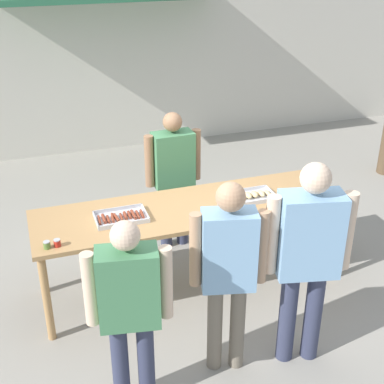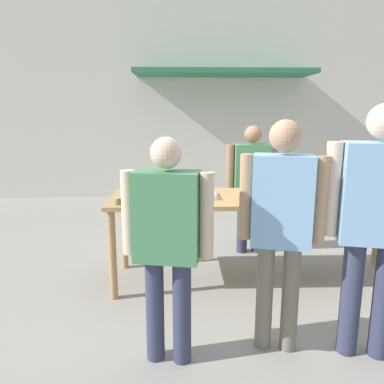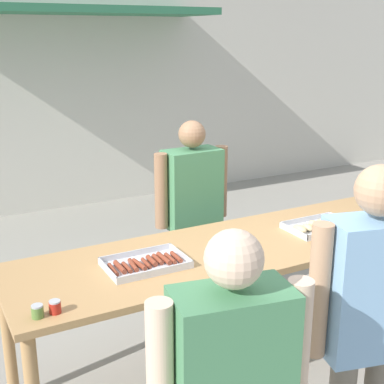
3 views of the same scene
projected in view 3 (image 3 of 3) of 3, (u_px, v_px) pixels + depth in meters
ground_plane at (240, 365)px, 3.62m from camera, size 24.00×24.00×0.00m
building_facade_back at (61, 24)px, 6.33m from camera, size 12.00×1.11×4.50m
serving_table at (243, 256)px, 3.39m from camera, size 2.95×0.84×0.89m
food_tray_sausages at (146, 264)px, 3.04m from camera, size 0.46×0.31×0.04m
food_tray_buns at (319, 226)px, 3.61m from camera, size 0.45×0.29×0.06m
condiment_jar_mustard at (37, 311)px, 2.48m from camera, size 0.06×0.06×0.06m
condiment_jar_ketchup at (55, 307)px, 2.52m from camera, size 0.06×0.06×0.06m
person_server_behind_table at (192, 204)px, 4.06m from camera, size 0.62×0.25×1.55m
person_customer_waiting_in_line at (368, 313)px, 2.33m from camera, size 0.57×0.31×1.65m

